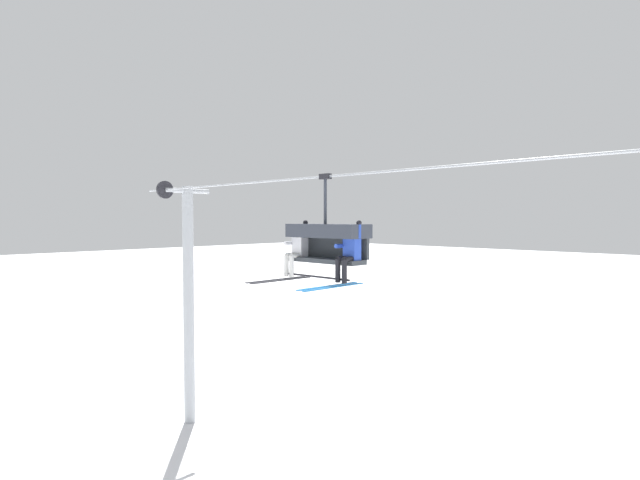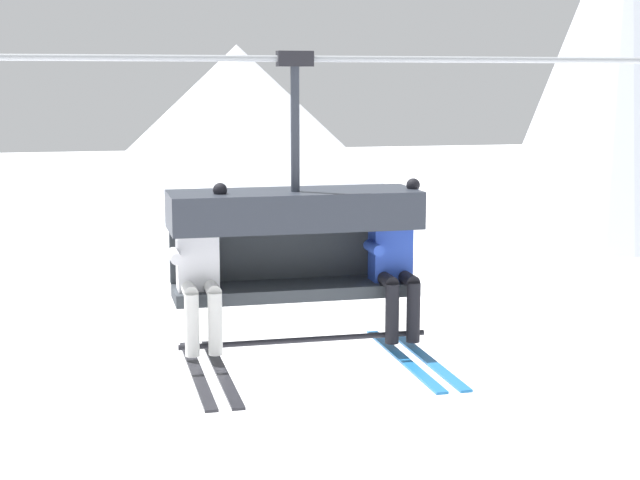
% 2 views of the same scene
% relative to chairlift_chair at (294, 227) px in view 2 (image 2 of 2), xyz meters
% --- Properties ---
extents(mountain_peak_west, '(20.89, 20.89, 9.74)m').
position_rel_chairlift_chair_xyz_m(mountain_peak_west, '(7.75, 53.71, -1.51)').
color(mountain_peak_west, white).
rests_on(mountain_peak_west, ground_plane).
extents(mountain_peak_central, '(12.49, 12.49, 17.12)m').
position_rel_chairlift_chair_xyz_m(mountain_peak_central, '(23.60, 35.25, 2.18)').
color(mountain_peak_central, silver).
rests_on(mountain_peak_central, ground_plane).
extents(lift_cable, '(19.10, 0.05, 0.05)m').
position_rel_chairlift_chair_xyz_m(lift_cable, '(1.52, -0.07, 1.33)').
color(lift_cable, '#9EA3A8').
extents(chairlift_chair, '(2.00, 0.74, 2.25)m').
position_rel_chairlift_chair_xyz_m(chairlift_chair, '(0.00, 0.00, 0.00)').
color(chairlift_chair, '#33383D').
extents(skier_white, '(0.48, 1.70, 1.34)m').
position_rel_chairlift_chair_xyz_m(skier_white, '(-0.79, -0.21, -0.27)').
color(skier_white, silver).
extents(skier_blue, '(0.48, 1.70, 1.34)m').
position_rel_chairlift_chair_xyz_m(skier_blue, '(0.79, -0.21, -0.27)').
color(skier_blue, '#2847B7').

